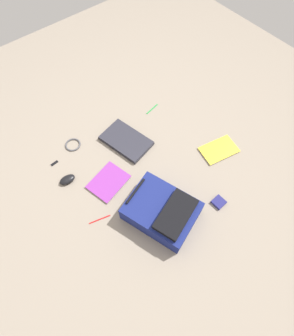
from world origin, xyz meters
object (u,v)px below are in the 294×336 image
Objects in this scene: book_manual at (219,150)px; cable_coil at (73,145)px; book_comic at (109,182)px; earbud_pouch at (219,202)px; backpack at (163,211)px; pen_blue at (100,219)px; pen_black at (152,109)px; computer_mouse at (67,180)px; usb_stick at (54,163)px; laptop at (126,140)px.

book_manual is 2.56× the size of cable_coil.
earbud_pouch is (-0.58, -0.47, 0.00)m from book_comic.
book_manual is 3.88× the size of earbud_pouch.
backpack is at bearing 63.57° from earbud_pouch.
cable_coil reaches higher than pen_blue.
book_comic is (0.41, 0.13, -0.06)m from backpack.
cable_coil is 0.86× the size of pen_black.
usb_stick is (0.18, 0.00, -0.01)m from computer_mouse.
pen_black is at bearing -93.24° from usb_stick.
pen_blue is (0.11, 0.98, -0.00)m from book_manual.
computer_mouse is at bearing 141.69° from cable_coil.
pen_black is at bearing -75.41° from computer_mouse.
pen_black is (0.32, -0.65, -0.00)m from book_comic.
usb_stick is (0.95, 0.68, -0.01)m from earbud_pouch.
book_manual is at bearing -96.70° from pen_blue.
backpack is 0.44m from book_comic.
backpack is at bearing -162.46° from book_comic.
book_comic is at bearing -176.36° from cable_coil.
book_comic is 1.01× the size of book_manual.
book_manual reaches higher than pen_blue.
earbud_pouch is 1.36× the size of usb_stick.
earbud_pouch is (-0.40, -0.67, 0.01)m from pen_blue.
usb_stick is (0.37, 0.21, -0.00)m from book_comic.
laptop is at bearing 109.28° from pen_black.
book_manual is 0.42m from earbud_pouch.
cable_coil is (0.22, 0.32, -0.01)m from laptop.
book_manual is 5.28× the size of usb_stick.
computer_mouse is 0.95× the size of cable_coil.
computer_mouse is at bearing 98.69° from pen_black.
cable_coil is 1.52× the size of earbud_pouch.
earbud_pouch is at bearing -120.83° from pen_blue.
cable_coil reaches higher than usb_stick.
cable_coil is 0.81× the size of pen_blue.
laptop reaches higher than cable_coil.
backpack is 0.69m from computer_mouse.
laptop reaches higher than book_comic.
backpack is at bearing -156.27° from usb_stick.
cable_coil is 0.19m from usb_stick.
book_comic is 0.28m from computer_mouse.
pen_blue is (-0.37, -0.01, -0.01)m from computer_mouse.
laptop is (0.60, -0.17, -0.06)m from backpack.
pen_blue is at bearing -172.06° from computer_mouse.
book_manual is (-0.30, -0.78, -0.00)m from book_comic.
pen_black is at bearing -70.72° from laptop.
laptop is 0.79m from earbud_pouch.
laptop is at bearing -52.83° from pen_blue.
pen_black is at bearing -11.33° from earbud_pouch.
book_manual is 0.98m from pen_blue.
laptop is 3.48× the size of cable_coil.
cable_coil is at bearing 48.37° from book_manual.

